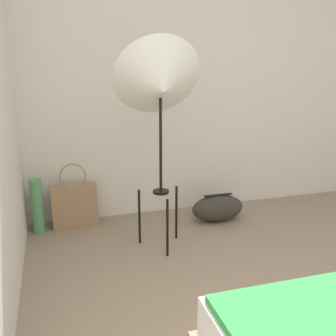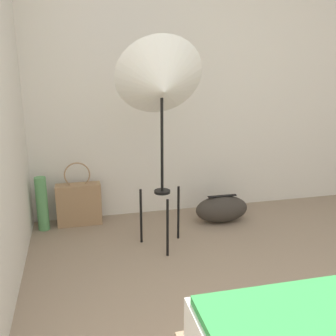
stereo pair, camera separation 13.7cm
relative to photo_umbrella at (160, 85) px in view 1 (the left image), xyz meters
The scene contains 5 objects.
wall_back 0.82m from the photo_umbrella, 66.46° to the left, with size 8.00×0.05×2.60m.
photo_umbrella is the anchor object (origin of this frame).
tote_bag 1.39m from the photo_umbrella, 137.58° to the left, with size 0.40×0.14×0.58m.
duffel_bag 1.36m from the photo_umbrella, 27.80° to the left, with size 0.49×0.25×0.26m.
paper_roll 1.51m from the photo_umbrella, 150.51° to the left, with size 0.10×0.10×0.48m.
Camera 1 is at (-1.09, -1.18, 1.48)m, focal length 42.00 mm.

